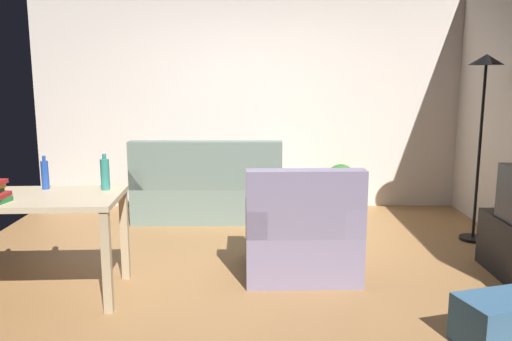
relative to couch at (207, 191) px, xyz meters
The scene contains 10 objects.
ground_plane 1.68m from the couch, 74.05° to the right, with size 5.20×4.40×0.02m, color #9E7042.
wall_rear 1.29m from the couch, 53.45° to the left, with size 5.20×0.10×2.70m, color silver.
couch is the anchor object (origin of this frame).
torchiere_lamp 3.04m from the couch, 16.99° to the right, with size 0.32×0.32×1.81m.
desk 2.43m from the couch, 115.86° to the right, with size 1.23×0.76×0.76m.
potted_plant 1.59m from the couch, 11.31° to the left, with size 0.36×0.36×0.57m.
armchair 1.94m from the couch, 61.99° to the right, with size 0.92×0.86×0.92m.
storage_box 3.53m from the couch, 55.18° to the right, with size 0.48×0.34×0.30m, color #386084.
bottle_blue 2.27m from the couch, 118.77° to the right, with size 0.06×0.06×0.26m.
bottle_tall 2.12m from the couch, 106.98° to the right, with size 0.07×0.07×0.27m.
Camera 1 is at (0.09, -4.24, 1.61)m, focal length 36.74 mm.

